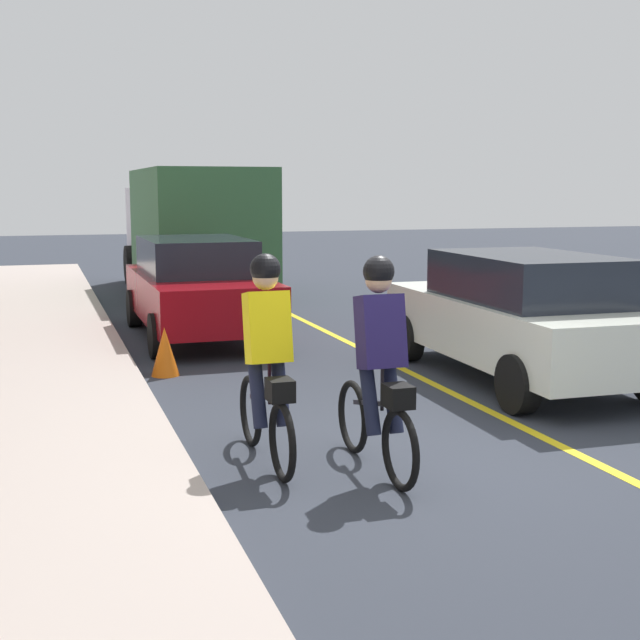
{
  "coord_description": "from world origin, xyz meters",
  "views": [
    {
      "loc": [
        -6.67,
        2.93,
        2.36
      ],
      "look_at": [
        1.83,
        0.14,
        1.0
      ],
      "focal_mm": 48.57,
      "sensor_mm": 36.0,
      "label": 1
    }
  ],
  "objects_px": {
    "patrol_sedan": "(522,315)",
    "parked_sedan_rear": "(197,286)",
    "cyclist_lead": "(379,366)",
    "traffic_cone_near": "(165,352)",
    "cyclist_follow": "(267,361)",
    "box_truck_background": "(193,225)"
  },
  "relations": [
    {
      "from": "cyclist_lead",
      "to": "traffic_cone_near",
      "type": "xyz_separation_m",
      "value": [
        4.4,
        1.15,
        -0.6
      ]
    },
    {
      "from": "patrol_sedan",
      "to": "parked_sedan_rear",
      "type": "xyz_separation_m",
      "value": [
        4.37,
        3.24,
        0.0
      ]
    },
    {
      "from": "cyclist_lead",
      "to": "patrol_sedan",
      "type": "bearing_deg",
      "value": -47.92
    },
    {
      "from": "cyclist_lead",
      "to": "patrol_sedan",
      "type": "distance_m",
      "value": 4.08
    },
    {
      "from": "cyclist_lead",
      "to": "parked_sedan_rear",
      "type": "distance_m",
      "value": 7.14
    },
    {
      "from": "patrol_sedan",
      "to": "parked_sedan_rear",
      "type": "height_order",
      "value": "same"
    },
    {
      "from": "patrol_sedan",
      "to": "parked_sedan_rear",
      "type": "distance_m",
      "value": 5.44
    },
    {
      "from": "traffic_cone_near",
      "to": "cyclist_follow",
      "type": "bearing_deg",
      "value": -175.23
    },
    {
      "from": "cyclist_lead",
      "to": "patrol_sedan",
      "type": "height_order",
      "value": "cyclist_lead"
    },
    {
      "from": "cyclist_follow",
      "to": "patrol_sedan",
      "type": "relative_size",
      "value": 0.41
    },
    {
      "from": "parked_sedan_rear",
      "to": "traffic_cone_near",
      "type": "distance_m",
      "value": 2.93
    },
    {
      "from": "patrol_sedan",
      "to": "box_truck_background",
      "type": "height_order",
      "value": "box_truck_background"
    },
    {
      "from": "cyclist_follow",
      "to": "traffic_cone_near",
      "type": "distance_m",
      "value": 3.96
    },
    {
      "from": "cyclist_lead",
      "to": "cyclist_follow",
      "type": "relative_size",
      "value": 1.0
    },
    {
      "from": "cyclist_lead",
      "to": "parked_sedan_rear",
      "type": "bearing_deg",
      "value": 1.39
    },
    {
      "from": "parked_sedan_rear",
      "to": "patrol_sedan",
      "type": "bearing_deg",
      "value": 36.53
    },
    {
      "from": "cyclist_lead",
      "to": "box_truck_background",
      "type": "bearing_deg",
      "value": -3.68
    },
    {
      "from": "box_truck_background",
      "to": "traffic_cone_near",
      "type": "height_order",
      "value": "box_truck_background"
    },
    {
      "from": "parked_sedan_rear",
      "to": "traffic_cone_near",
      "type": "relative_size",
      "value": 7.07
    },
    {
      "from": "cyclist_follow",
      "to": "cyclist_lead",
      "type": "bearing_deg",
      "value": -121.29
    },
    {
      "from": "cyclist_follow",
      "to": "parked_sedan_rear",
      "type": "height_order",
      "value": "cyclist_follow"
    },
    {
      "from": "cyclist_lead",
      "to": "patrol_sedan",
      "type": "xyz_separation_m",
      "value": [
        2.76,
        -3.01,
        -0.09
      ]
    }
  ]
}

